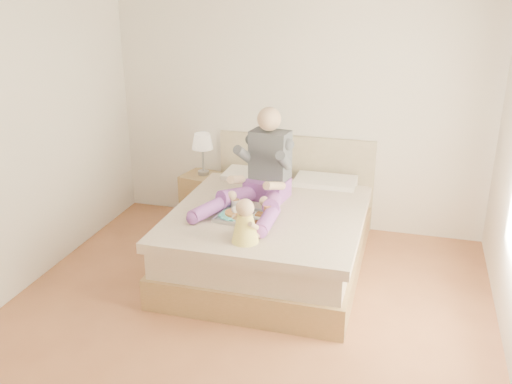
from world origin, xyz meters
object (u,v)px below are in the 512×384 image
(bed, at_px, (273,232))
(tray, at_px, (245,215))
(nightstand, at_px, (204,197))
(adult, at_px, (261,176))
(baby, at_px, (246,224))

(bed, distance_m, tray, 0.54)
(nightstand, bearing_deg, tray, -42.85)
(bed, height_order, adult, adult)
(nightstand, relative_size, baby, 1.45)
(bed, relative_size, baby, 5.95)
(nightstand, distance_m, tray, 1.51)
(bed, xyz_separation_m, tray, (-0.15, -0.40, 0.32))
(adult, height_order, tray, adult)
(tray, distance_m, baby, 0.47)
(baby, bearing_deg, nightstand, 152.75)
(bed, height_order, tray, bed)
(bed, bearing_deg, adult, 177.96)
(adult, relative_size, baby, 3.11)
(bed, height_order, baby, bed)
(nightstand, bearing_deg, bed, -26.60)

